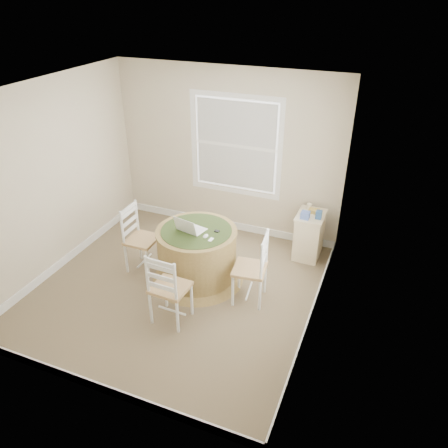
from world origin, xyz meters
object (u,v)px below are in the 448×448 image
at_px(chair_left, 142,239).
at_px(chair_near, 170,287).
at_px(corner_chest, 309,235).
at_px(chair_right, 250,268).
at_px(round_table, 197,253).
at_px(laptop, 190,229).

relative_size(chair_left, chair_near, 1.00).
bearing_deg(corner_chest, chair_right, -109.80).
distance_m(chair_left, corner_chest, 2.42).
relative_size(round_table, chair_left, 1.32).
height_order(round_table, chair_left, chair_left).
bearing_deg(chair_near, chair_left, -40.43).
distance_m(laptop, corner_chest, 1.84).
distance_m(round_table, laptop, 0.39).
xyz_separation_m(round_table, chair_near, (0.06, -0.86, 0.06)).
relative_size(chair_near, laptop, 2.43).
distance_m(round_table, chair_near, 0.87).
distance_m(chair_right, corner_chest, 1.39).
height_order(round_table, chair_right, chair_right).
xyz_separation_m(chair_left, chair_right, (1.62, -0.10, 0.00)).
bearing_deg(round_table, chair_left, -172.90).
height_order(laptop, corner_chest, laptop).
distance_m(round_table, chair_left, 0.82).
height_order(chair_left, chair_right, same).
xyz_separation_m(chair_near, corner_chest, (1.22, 2.01, -0.13)).
relative_size(round_table, chair_right, 1.32).
bearing_deg(laptop, round_table, -141.41).
height_order(chair_right, corner_chest, chair_right).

